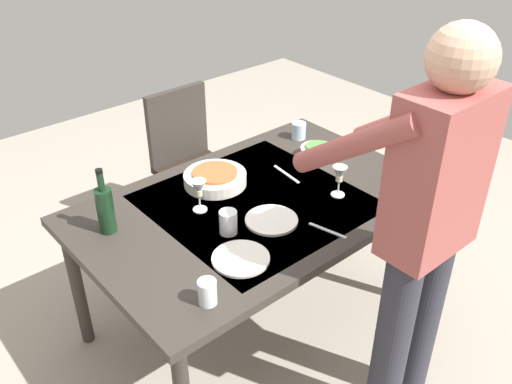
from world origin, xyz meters
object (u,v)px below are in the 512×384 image
(wine_glass_left, at_px, (199,190))
(water_cup_near_right, at_px, (299,131))
(side_bowl_salad, at_px, (318,152))
(serving_bowl_pasta, at_px, (215,178))
(wine_bottle, at_px, (105,209))
(dining_table, at_px, (256,213))
(person_server, at_px, (424,225))
(wine_glass_right, at_px, (339,176))
(water_cup_near_left, at_px, (228,222))
(water_cup_far_left, at_px, (207,292))
(chair_near, at_px, (188,155))
(dinner_plate_near, at_px, (241,258))
(dinner_plate_far, at_px, (271,220))

(wine_glass_left, distance_m, water_cup_near_right, 0.87)
(side_bowl_salad, bearing_deg, serving_bowl_pasta, -13.13)
(wine_bottle, xyz_separation_m, wine_glass_left, (-0.38, 0.12, -0.01))
(dining_table, relative_size, side_bowl_salad, 8.91)
(person_server, bearing_deg, wine_glass_right, -109.13)
(wine_glass_left, bearing_deg, serving_bowl_pasta, -144.06)
(dining_table, bearing_deg, water_cup_near_left, 23.74)
(wine_bottle, distance_m, water_cup_near_left, 0.51)
(person_server, xyz_separation_m, side_bowl_salad, (-0.39, -0.89, -0.19))
(wine_bottle, bearing_deg, dining_table, 159.43)
(water_cup_far_left, bearing_deg, wine_glass_right, -168.26)
(wine_bottle, distance_m, wine_glass_right, 1.04)
(chair_near, relative_size, wine_glass_right, 6.03)
(dinner_plate_near, bearing_deg, side_bowl_salad, -154.85)
(person_server, height_order, dinner_plate_near, person_server)
(dining_table, height_order, dinner_plate_near, dinner_plate_near)
(person_server, height_order, side_bowl_salad, person_server)
(water_cup_far_left, bearing_deg, serving_bowl_pasta, -128.95)
(wine_bottle, distance_m, side_bowl_salad, 1.15)
(water_cup_near_right, distance_m, dinner_plate_far, 0.82)
(water_cup_near_right, bearing_deg, dinner_plate_near, 33.91)
(wine_bottle, height_order, dinner_plate_near, wine_bottle)
(dining_table, height_order, wine_glass_right, wine_glass_right)
(serving_bowl_pasta, bearing_deg, wine_glass_right, 129.24)
(dinner_plate_far, bearing_deg, person_server, 106.26)
(person_server, xyz_separation_m, water_cup_far_left, (0.69, -0.38, -0.18))
(person_server, bearing_deg, water_cup_far_left, -29.21)
(person_server, height_order, dinner_plate_far, person_server)
(water_cup_far_left, xyz_separation_m, dinner_plate_far, (-0.51, -0.23, -0.04))
(dining_table, height_order, water_cup_near_right, water_cup_near_right)
(water_cup_far_left, bearing_deg, water_cup_near_left, -138.15)
(wine_glass_left, relative_size, side_bowl_salad, 0.84)
(water_cup_near_right, height_order, dinner_plate_far, water_cup_near_right)
(wine_glass_right, xyz_separation_m, dinner_plate_near, (0.64, 0.07, -0.10))
(dining_table, xyz_separation_m, wine_glass_right, (-0.32, 0.21, 0.17))
(chair_near, distance_m, dinner_plate_near, 1.32)
(wine_glass_right, distance_m, water_cup_near_right, 0.61)
(person_server, relative_size, water_cup_near_right, 18.48)
(water_cup_near_left, relative_size, water_cup_near_right, 1.14)
(person_server, xyz_separation_m, serving_bowl_pasta, (0.17, -1.02, -0.19))
(side_bowl_salad, bearing_deg, wine_bottle, -5.98)
(water_cup_near_right, height_order, side_bowl_salad, water_cup_near_right)
(dining_table, xyz_separation_m, person_server, (-0.13, 0.77, 0.29))
(dining_table, relative_size, water_cup_near_right, 17.55)
(wine_bottle, height_order, wine_glass_right, wine_bottle)
(chair_near, bearing_deg, wine_bottle, 37.95)
(serving_bowl_pasta, bearing_deg, dinner_plate_near, 62.55)
(dining_table, xyz_separation_m, wine_bottle, (0.62, -0.23, 0.18))
(dinner_plate_near, bearing_deg, serving_bowl_pasta, -117.45)
(dinner_plate_far, bearing_deg, wine_bottle, -34.98)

